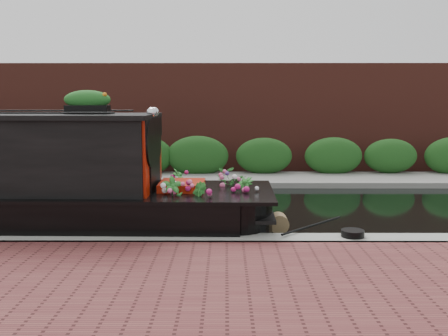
{
  "coord_description": "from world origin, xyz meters",
  "views": [
    {
      "loc": [
        0.82,
        -11.89,
        2.68
      ],
      "look_at": [
        0.78,
        -0.6,
        1.12
      ],
      "focal_mm": 40.0,
      "sensor_mm": 36.0,
      "label": 1
    }
  ],
  "objects": [
    {
      "name": "ground",
      "position": [
        0.0,
        0.0,
        0.0
      ],
      "size": [
        80.0,
        80.0,
        0.0
      ],
      "primitive_type": "plane",
      "color": "black",
      "rests_on": "ground"
    },
    {
      "name": "far_hedge",
      "position": [
        0.0,
        5.1,
        0.0
      ],
      "size": [
        40.0,
        1.1,
        2.8
      ],
      "primitive_type": "cube",
      "color": "#1B4918",
      "rests_on": "ground"
    },
    {
      "name": "near_bank_coping",
      "position": [
        0.0,
        -3.3,
        0.0
      ],
      "size": [
        40.0,
        0.6,
        0.5
      ],
      "primitive_type": "cube",
      "color": "gray",
      "rests_on": "ground"
    },
    {
      "name": "rope_fender",
      "position": [
        1.89,
        -2.04,
        0.19
      ],
      "size": [
        0.39,
        0.38,
        0.39
      ],
      "primitive_type": "cylinder",
      "rotation": [
        1.57,
        0.0,
        0.0
      ],
      "color": "olive",
      "rests_on": "ground"
    },
    {
      "name": "far_brick_wall",
      "position": [
        0.0,
        7.2,
        0.0
      ],
      "size": [
        40.0,
        1.0,
        8.0
      ],
      "primitive_type": "cube",
      "color": "#5B271E",
      "rests_on": "ground"
    },
    {
      "name": "coiled_mooring_rope",
      "position": [
        3.08,
        -3.24,
        0.31
      ],
      "size": [
        0.41,
        0.41,
        0.12
      ],
      "primitive_type": "cylinder",
      "color": "black",
      "rests_on": "near_bank_coping"
    },
    {
      "name": "far_bank_path",
      "position": [
        0.0,
        4.2,
        0.0
      ],
      "size": [
        40.0,
        2.4,
        0.34
      ],
      "primitive_type": "cube",
      "color": "gray",
      "rests_on": "ground"
    }
  ]
}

